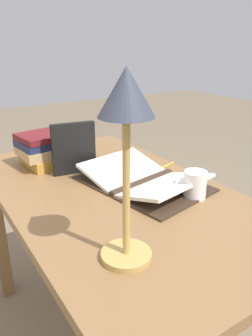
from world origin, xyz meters
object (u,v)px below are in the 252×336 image
Objects in this scene: open_book at (143,180)px; book_standing_upright at (74,148)px; reading_lamp at (126,123)px; pencil at (165,167)px; coffee_mug at (194,185)px; book_stack_tall at (54,147)px.

open_book is 2.46× the size of book_standing_upright.
reading_lamp is 3.39× the size of pencil.
pencil is at bearing -104.44° from book_standing_upright.
book_standing_upright is at bearing 66.31° from pencil.
reading_lamp is 0.74m from pencil.
coffee_mug is (-0.43, -0.25, -0.06)m from book_standing_upright.
reading_lamp is (-0.34, 0.30, 0.32)m from open_book.
book_stack_tall is 3.07× the size of coffee_mug.
book_standing_upright reaches higher than book_stack_tall.
pencil is (0.28, -0.10, -0.04)m from coffee_mug.
reading_lamp is at bearing 112.82° from coffee_mug.
coffee_mug is 0.75× the size of pencil.
reading_lamp reaches higher than book_stack_tall.
book_standing_upright is 2.05× the size of coffee_mug.
book_standing_upright reaches higher than pencil.
book_stack_tall is 2.30× the size of pencil.
coffee_mug is 0.30m from pencil.
pencil is at bearing -47.56° from reading_lamp.
book_stack_tall is at bearing 49.69° from pencil.
book_standing_upright reaches higher than coffee_mug.
pencil is at bearing -130.31° from book_stack_tall.
book_stack_tall is at bearing -8.01° from reading_lamp.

